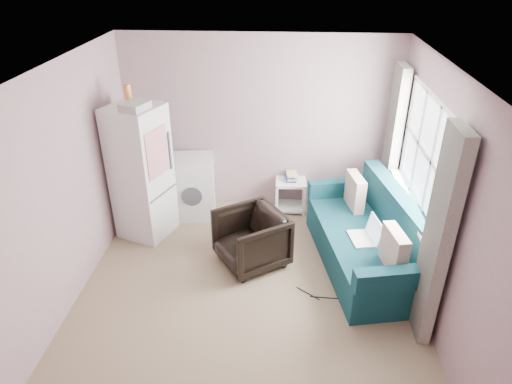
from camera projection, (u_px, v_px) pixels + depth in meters
room at (249, 198)px, 4.54m from camera, size 3.84×4.24×2.54m
armchair at (251, 237)px, 5.49m from camera, size 0.98×1.00×0.76m
fridge at (141, 172)px, 5.85m from camera, size 0.78×0.78×2.02m
washing_machine at (193, 185)px, 6.51m from camera, size 0.68×0.68×0.86m
side_table at (290, 192)px, 6.69m from camera, size 0.44×0.44×0.59m
sofa at (370, 240)px, 5.48m from camera, size 1.33×2.23×0.93m
window_dressing at (411, 184)px, 5.11m from camera, size 0.17×2.62×2.18m
floor_cables at (316, 295)px, 5.12m from camera, size 0.47×0.20×0.01m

